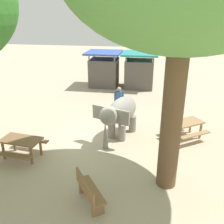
{
  "coord_description": "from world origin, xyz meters",
  "views": [
    {
      "loc": [
        2.39,
        -9.54,
        5.3
      ],
      "look_at": [
        0.58,
        1.36,
        0.8
      ],
      "focal_mm": 40.33,
      "sensor_mm": 36.0,
      "label": 1
    }
  ],
  "objects": [
    {
      "name": "elephant",
      "position": [
        1.07,
        0.48,
        1.12
      ],
      "size": [
        1.97,
        2.53,
        1.76
      ],
      "rotation": [
        0.0,
        0.0,
        4.34
      ],
      "color": "gray",
      "rests_on": "ground_plane"
    },
    {
      "name": "person_handler",
      "position": [
        0.71,
        2.8,
        0.95
      ],
      "size": [
        0.5,
        0.32,
        1.62
      ],
      "rotation": [
        0.0,
        0.0,
        -1.36
      ],
      "color": "#3F3833",
      "rests_on": "ground_plane"
    },
    {
      "name": "picnic_table_near",
      "position": [
        -2.38,
        -1.83,
        0.59
      ],
      "size": [
        1.66,
        1.65,
        0.78
      ],
      "rotation": [
        0.0,
        0.0,
        6.17
      ],
      "color": "brown",
      "rests_on": "ground_plane"
    },
    {
      "name": "ground_plane",
      "position": [
        0.0,
        0.0,
        0.0
      ],
      "size": [
        60.0,
        60.0,
        0.0
      ],
      "primitive_type": "plane",
      "color": "#BAA88C"
    },
    {
      "name": "picnic_table_far",
      "position": [
        3.94,
        0.81,
        0.59
      ],
      "size": [
        2.08,
        2.07,
        0.78
      ],
      "rotation": [
        0.0,
        0.0,
        3.75
      ],
      "color": "#9E7A51",
      "rests_on": "ground_plane"
    },
    {
      "name": "market_stall_teal",
      "position": [
        1.42,
        8.41,
        1.14
      ],
      "size": [
        2.5,
        2.5,
        2.52
      ],
      "color": "#59514C",
      "rests_on": "ground_plane"
    },
    {
      "name": "wooden_bench",
      "position": [
        0.77,
        -3.87,
        0.47
      ],
      "size": [
        1.14,
        1.37,
        0.88
      ],
      "rotation": [
        0.0,
        0.0,
        5.33
      ],
      "color": "olive",
      "rests_on": "ground_plane"
    },
    {
      "name": "market_stall_blue",
      "position": [
        -1.18,
        8.41,
        1.14
      ],
      "size": [
        2.5,
        2.5,
        2.52
      ],
      "color": "#59514C",
      "rests_on": "ground_plane"
    }
  ]
}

